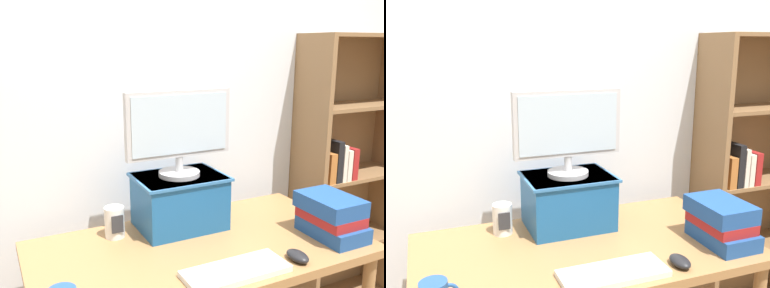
% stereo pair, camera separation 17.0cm
% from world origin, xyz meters
% --- Properties ---
extents(back_wall, '(7.00, 0.08, 2.60)m').
position_xyz_m(back_wall, '(0.00, 0.51, 1.30)').
color(back_wall, silver).
rests_on(back_wall, ground_plane).
extents(desk, '(1.34, 0.72, 0.77)m').
position_xyz_m(desk, '(0.00, 0.00, 0.68)').
color(desk, '#9E7042').
rests_on(desk, ground_plane).
extents(bookshelf_unit, '(0.68, 0.28, 1.62)m').
position_xyz_m(bookshelf_unit, '(1.14, 0.36, 0.82)').
color(bookshelf_unit, olive).
rests_on(bookshelf_unit, ground_plane).
extents(riser_box, '(0.38, 0.29, 0.23)m').
position_xyz_m(riser_box, '(0.00, 0.20, 0.89)').
color(riser_box, '#195189').
rests_on(riser_box, desk).
extents(computer_monitor, '(0.47, 0.18, 0.37)m').
position_xyz_m(computer_monitor, '(0.00, 0.20, 1.21)').
color(computer_monitor, '#B7B7BA').
rests_on(computer_monitor, riser_box).
extents(keyboard, '(0.38, 0.15, 0.02)m').
position_xyz_m(keyboard, '(0.01, -0.25, 0.78)').
color(keyboard, silver).
rests_on(keyboard, desk).
extents(computer_mouse, '(0.06, 0.10, 0.04)m').
position_xyz_m(computer_mouse, '(0.26, -0.27, 0.79)').
color(computer_mouse, black).
rests_on(computer_mouse, desk).
extents(book_stack, '(0.19, 0.28, 0.17)m').
position_xyz_m(book_stack, '(0.53, -0.16, 0.86)').
color(book_stack, navy).
rests_on(book_stack, desk).
extents(desk_speaker, '(0.08, 0.09, 0.13)m').
position_xyz_m(desk_speaker, '(-0.29, 0.23, 0.84)').
color(desk_speaker, silver).
rests_on(desk_speaker, desk).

